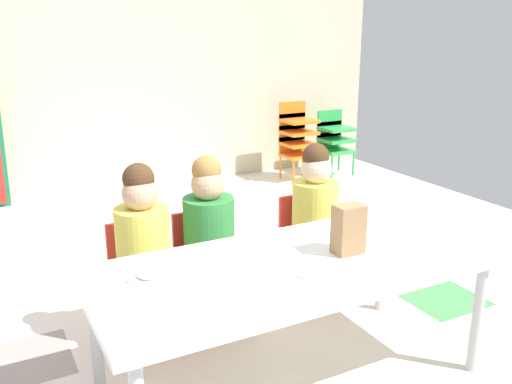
% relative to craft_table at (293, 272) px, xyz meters
% --- Properties ---
extents(ground_plane, '(6.24, 5.45, 0.02)m').
position_rel_craft_table_xyz_m(ground_plane, '(-0.16, 0.71, -0.54)').
color(ground_plane, silver).
extents(back_wall, '(6.24, 0.10, 2.55)m').
position_rel_craft_table_xyz_m(back_wall, '(-0.16, 3.44, 0.75)').
color(back_wall, beige).
rests_on(back_wall, ground_plane).
extents(craft_table, '(1.72, 0.77, 0.57)m').
position_rel_craft_table_xyz_m(craft_table, '(0.00, 0.00, 0.00)').
color(craft_table, white).
rests_on(craft_table, ground_plane).
extents(seated_child_near_camera, '(0.32, 0.32, 0.92)m').
position_rel_craft_table_xyz_m(seated_child_near_camera, '(-0.47, 0.62, 0.03)').
color(seated_child_near_camera, red).
rests_on(seated_child_near_camera, ground_plane).
extents(seated_child_middle_seat, '(0.32, 0.32, 0.92)m').
position_rel_craft_table_xyz_m(seated_child_middle_seat, '(-0.13, 0.62, 0.03)').
color(seated_child_middle_seat, red).
rests_on(seated_child_middle_seat, ground_plane).
extents(seated_child_far_right, '(0.32, 0.32, 0.92)m').
position_rel_craft_table_xyz_m(seated_child_far_right, '(0.52, 0.62, 0.03)').
color(seated_child_far_right, red).
rests_on(seated_child_far_right, ground_plane).
extents(kid_chair_orange_stack, '(0.32, 0.30, 0.80)m').
position_rel_craft_table_xyz_m(kid_chair_orange_stack, '(1.85, 2.94, -0.07)').
color(kid_chair_orange_stack, orange).
rests_on(kid_chair_orange_stack, ground_plane).
extents(kid_chair_green_stack, '(0.32, 0.30, 0.68)m').
position_rel_craft_table_xyz_m(kid_chair_green_stack, '(2.32, 2.94, -0.13)').
color(kid_chair_green_stack, green).
rests_on(kid_chair_green_stack, ground_plane).
extents(paper_bag_brown, '(0.13, 0.09, 0.22)m').
position_rel_craft_table_xyz_m(paper_bag_brown, '(0.26, -0.02, 0.16)').
color(paper_bag_brown, '#9E754C').
rests_on(paper_bag_brown, craft_table).
extents(paper_plate_near_edge, '(0.18, 0.18, 0.01)m').
position_rel_craft_table_xyz_m(paper_plate_near_edge, '(-0.59, 0.13, 0.05)').
color(paper_plate_near_edge, white).
rests_on(paper_plate_near_edge, craft_table).
extents(paper_plate_center_table, '(0.18, 0.18, 0.01)m').
position_rel_craft_table_xyz_m(paper_plate_center_table, '(0.03, -0.12, 0.05)').
color(paper_plate_center_table, white).
rests_on(paper_plate_center_table, craft_table).
extents(donut_powdered_on_plate, '(0.10, 0.10, 0.03)m').
position_rel_craft_table_xyz_m(donut_powdered_on_plate, '(-0.59, 0.13, 0.07)').
color(donut_powdered_on_plate, white).
rests_on(donut_powdered_on_plate, craft_table).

